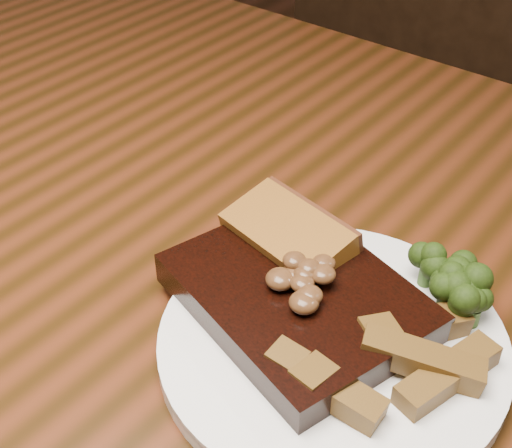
% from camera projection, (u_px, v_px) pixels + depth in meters
% --- Properties ---
extents(dining_table, '(1.60, 0.90, 0.75)m').
position_uv_depth(dining_table, '(260.00, 333.00, 0.68)').
color(dining_table, '#461E0E').
rests_on(dining_table, ground).
extents(chair_far, '(0.43, 0.43, 0.87)m').
position_uv_depth(chair_far, '(422.00, 126.00, 1.33)').
color(chair_far, black).
rests_on(chair_far, ground).
extents(plate, '(0.27, 0.27, 0.01)m').
position_uv_depth(plate, '(332.00, 345.00, 0.53)').
color(plate, white).
rests_on(plate, dining_table).
extents(steak, '(0.22, 0.19, 0.03)m').
position_uv_depth(steak, '(297.00, 298.00, 0.55)').
color(steak, black).
rests_on(steak, plate).
extents(steak_bone, '(0.15, 0.05, 0.02)m').
position_uv_depth(steak_bone, '(244.00, 352.00, 0.51)').
color(steak_bone, beige).
rests_on(steak_bone, plate).
extents(mushroom_pile, '(0.06, 0.06, 0.03)m').
position_uv_depth(mushroom_pile, '(304.00, 270.00, 0.53)').
color(mushroom_pile, '#56331B').
rests_on(mushroom_pile, steak).
extents(garlic_bread, '(0.11, 0.08, 0.02)m').
position_uv_depth(garlic_bread, '(287.00, 253.00, 0.59)').
color(garlic_bread, '#8E5419').
rests_on(garlic_bread, plate).
extents(potato_wedges, '(0.11, 0.11, 0.02)m').
position_uv_depth(potato_wedges, '(390.00, 375.00, 0.49)').
color(potato_wedges, brown).
rests_on(potato_wedges, plate).
extents(broccoli_cluster, '(0.07, 0.07, 0.04)m').
position_uv_depth(broccoli_cluster, '(447.00, 292.00, 0.54)').
color(broccoli_cluster, '#21370C').
rests_on(broccoli_cluster, plate).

